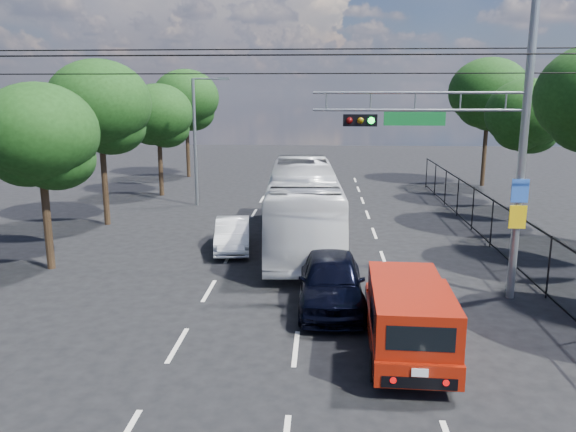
# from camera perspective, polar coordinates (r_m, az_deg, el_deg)

# --- Properties ---
(lane_markings) EXTENTS (6.12, 38.00, 0.01)m
(lane_markings) POSITION_cam_1_polar(r_m,az_deg,el_deg) (23.80, 1.96, -2.81)
(lane_markings) COLOR beige
(lane_markings) RESTS_ON ground
(signal_mast) EXTENTS (6.43, 0.39, 9.50)m
(signal_mast) POSITION_cam_1_polar(r_m,az_deg,el_deg) (17.62, 19.15, 8.46)
(signal_mast) COLOR slate
(signal_mast) RESTS_ON ground
(streetlight_left) EXTENTS (2.09, 0.22, 7.08)m
(streetlight_left) POSITION_cam_1_polar(r_m,az_deg,el_deg) (31.82, -9.15, 8.08)
(streetlight_left) COLOR slate
(streetlight_left) RESTS_ON ground
(utility_wires) EXTENTS (22.00, 5.04, 0.74)m
(utility_wires) POSITION_cam_1_polar(r_m,az_deg,el_deg) (17.84, 1.65, 15.57)
(utility_wires) COLOR black
(utility_wires) RESTS_ON ground
(fence_right) EXTENTS (0.06, 34.03, 2.00)m
(fence_right) POSITION_cam_1_polar(r_m,az_deg,el_deg) (22.86, 21.26, -1.64)
(fence_right) COLOR black
(fence_right) RESTS_ON ground
(tree_right_d) EXTENTS (4.32, 4.32, 7.02)m
(tree_right_d) POSITION_cam_1_polar(r_m,az_deg,el_deg) (32.85, 23.06, 8.99)
(tree_right_d) COLOR black
(tree_right_d) RESTS_ON ground
(tree_right_e) EXTENTS (5.28, 5.28, 8.58)m
(tree_right_e) POSITION_cam_1_polar(r_m,az_deg,el_deg) (40.51, 19.71, 11.24)
(tree_right_e) COLOR black
(tree_right_e) RESTS_ON ground
(tree_left_b) EXTENTS (4.08, 4.08, 6.63)m
(tree_left_b) POSITION_cam_1_polar(r_m,az_deg,el_deg) (21.43, -23.83, 6.90)
(tree_left_b) COLOR black
(tree_left_b) RESTS_ON ground
(tree_left_c) EXTENTS (4.80, 4.80, 7.80)m
(tree_left_c) POSITION_cam_1_polar(r_m,az_deg,el_deg) (28.00, -18.52, 10.02)
(tree_left_c) COLOR black
(tree_left_c) RESTS_ON ground
(tree_left_d) EXTENTS (4.20, 4.20, 6.83)m
(tree_left_d) POSITION_cam_1_polar(r_m,az_deg,el_deg) (35.46, -13.00, 9.61)
(tree_left_d) COLOR black
(tree_left_d) RESTS_ON ground
(tree_left_e) EXTENTS (4.92, 4.92, 7.99)m
(tree_left_e) POSITION_cam_1_polar(r_m,az_deg,el_deg) (43.21, -10.29, 11.24)
(tree_left_e) COLOR black
(tree_left_e) RESTS_ON ground
(red_pickup) EXTENTS (2.00, 5.08, 1.87)m
(red_pickup) POSITION_cam_1_polar(r_m,az_deg,el_deg) (14.03, 12.05, -9.85)
(red_pickup) COLOR black
(red_pickup) RESTS_ON ground
(navy_hatchback) EXTENTS (1.96, 4.76, 1.61)m
(navy_hatchback) POSITION_cam_1_polar(r_m,az_deg,el_deg) (16.79, 4.41, -6.54)
(navy_hatchback) COLOR black
(navy_hatchback) RESTS_ON ground
(white_bus) EXTENTS (3.32, 11.92, 3.29)m
(white_bus) POSITION_cam_1_polar(r_m,az_deg,el_deg) (23.55, 1.54, 1.12)
(white_bus) COLOR silver
(white_bus) RESTS_ON ground
(white_van) EXTENTS (1.83, 3.99, 1.27)m
(white_van) POSITION_cam_1_polar(r_m,az_deg,el_deg) (22.86, -5.65, -1.88)
(white_van) COLOR silver
(white_van) RESTS_ON ground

